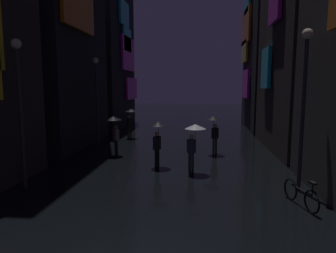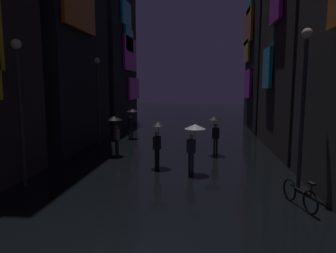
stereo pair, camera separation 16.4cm
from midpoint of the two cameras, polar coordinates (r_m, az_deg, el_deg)
The scene contains 12 objects.
building_left_far at distance 28.79m, azimuth -11.67°, elevation 13.56°, with size 4.25×8.09×13.52m.
building_right_mid at distance 19.52m, azimuth 25.83°, elevation 17.82°, with size 4.25×8.24×14.81m.
building_right_far at distance 27.59m, azimuth 19.96°, elevation 14.78°, with size 4.25×7.16×14.70m.
pedestrian_foreground_left_clear at distance 12.89m, azimuth 5.29°, elevation -1.53°, with size 0.90×0.90×2.12m.
pedestrian_foreground_right_black at distance 13.76m, azimuth -1.60°, elevation -0.92°, with size 0.90×0.90×2.12m.
pedestrian_midstreet_centre_black at distance 16.60m, azimuth 9.15°, elevation 0.46°, with size 0.90×0.90×2.12m.
pedestrian_far_right_black at distance 16.40m, azimuth -9.81°, elevation 0.36°, with size 0.90×0.90×2.12m.
pedestrian_midstreet_left_black at distance 21.69m, azimuth -6.66°, elevation 2.18°, with size 0.90×0.90×2.12m.
bicycle_parked_at_storefront at distance 10.35m, azimuth 24.22°, elevation -11.81°, with size 0.56×1.77×0.96m.
streetlamp_right_near at distance 11.33m, azimuth 24.81°, elevation 5.95°, with size 0.36×0.36×5.65m.
streetlamp_left_near at distance 12.06m, azimuth -26.09°, elevation 5.24°, with size 0.36×0.36×5.38m.
streetlamp_left_far at distance 19.29m, azimuth -12.99°, elevation 6.59°, with size 0.36×0.36×5.48m.
Camera 2 is at (1.64, -5.10, 3.72)m, focal length 32.00 mm.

